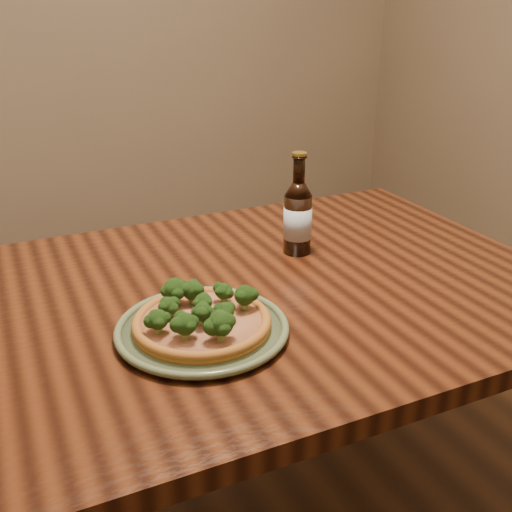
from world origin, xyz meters
name	(u,v)px	position (x,y,z in m)	size (l,w,h in m)	color
table	(182,341)	(0.00, 0.10, 0.66)	(1.60, 0.90, 0.75)	#46200F
plate	(202,329)	(0.00, -0.04, 0.76)	(0.31, 0.31, 0.02)	#5C6E4C
pizza	(202,319)	(0.00, -0.04, 0.78)	(0.24, 0.24, 0.07)	#AB6A26
beer_bottle	(298,217)	(0.32, 0.22, 0.84)	(0.06, 0.06, 0.24)	black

